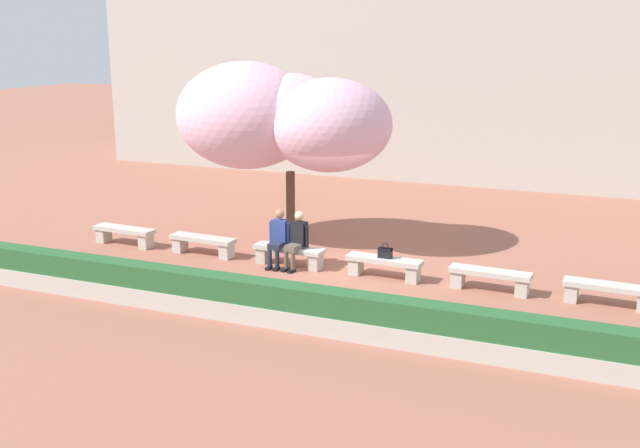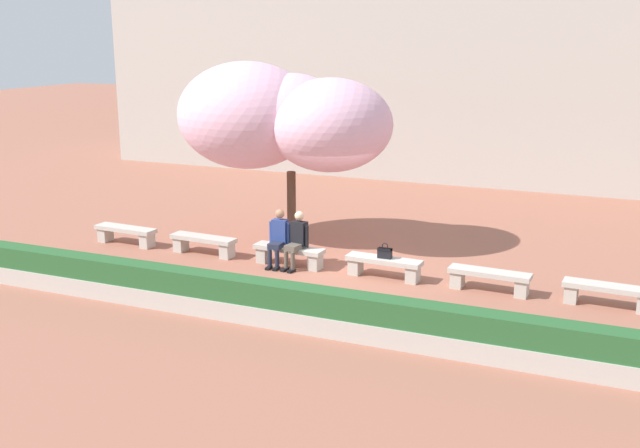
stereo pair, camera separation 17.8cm
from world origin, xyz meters
TOP-DOWN VIEW (x-y plane):
  - ground_plane at (0.00, 0.00)m, footprint 100.00×100.00m
  - building_facade at (0.00, 12.61)m, footprint 28.00×4.00m
  - stone_bench_west_end at (-5.66, 0.00)m, footprint 1.68×0.50m
  - stone_bench_near_west at (-3.40, 0.00)m, footprint 1.68×0.50m
  - stone_bench_center at (-1.13, 0.00)m, footprint 1.68×0.50m
  - stone_bench_near_east at (1.13, 0.00)m, footprint 1.68×0.50m
  - stone_bench_east_end at (3.40, 0.00)m, footprint 1.68×0.50m
  - stone_bench_far_east at (5.66, 0.00)m, footprint 1.68×0.50m
  - person_seated_left at (-1.37, -0.05)m, footprint 0.51×0.70m
  - person_seated_right at (-0.90, -0.05)m, footprint 0.50×0.72m
  - handbag at (1.15, -0.00)m, footprint 0.30×0.15m
  - cherry_tree_main at (-2.01, 1.60)m, footprint 5.35×3.32m
  - planter_hedge_foreground at (0.00, -3.32)m, footprint 16.29×0.50m

SIDE VIEW (x-z plane):
  - ground_plane at x=0.00m, z-range 0.00..0.00m
  - stone_bench_west_end at x=-5.66m, z-range 0.07..0.52m
  - stone_bench_near_west at x=-3.40m, z-range 0.07..0.52m
  - stone_bench_center at x=-1.13m, z-range 0.07..0.52m
  - stone_bench_near_east at x=1.13m, z-range 0.07..0.52m
  - stone_bench_east_end at x=3.40m, z-range 0.07..0.52m
  - stone_bench_far_east at x=5.66m, z-range 0.07..0.52m
  - planter_hedge_foreground at x=0.00m, z-range -0.01..0.79m
  - handbag at x=1.15m, z-range 0.41..0.75m
  - person_seated_left at x=-1.37m, z-range 0.05..1.34m
  - person_seated_right at x=-0.90m, z-range 0.05..1.34m
  - cherry_tree_main at x=-2.01m, z-range 0.90..5.40m
  - building_facade at x=0.00m, z-range 0.00..9.45m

